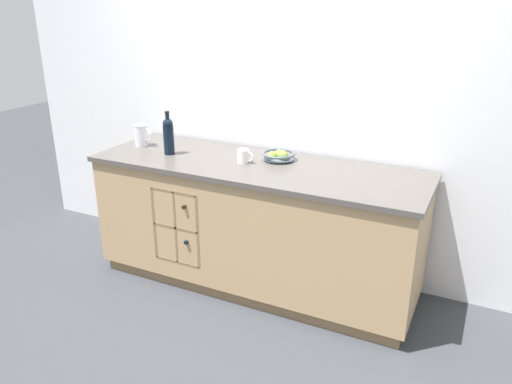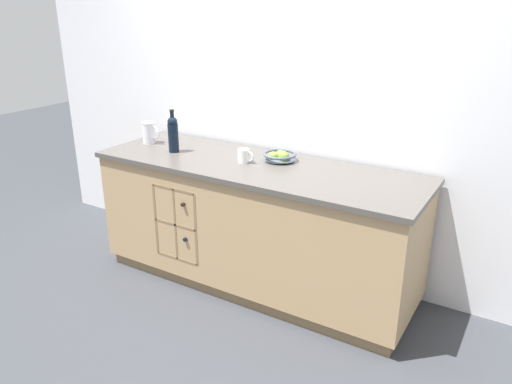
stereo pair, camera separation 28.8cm
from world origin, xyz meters
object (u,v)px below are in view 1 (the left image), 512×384
fruit_bowl (279,155)px  ceramic_mug (244,156)px  standing_wine_bottle (168,135)px  white_pitcher (141,135)px

fruit_bowl → ceramic_mug: ceramic_mug is taller
ceramic_mug → standing_wine_bottle: (-0.58, -0.05, 0.09)m
fruit_bowl → white_pitcher: bearing=-173.8°
fruit_bowl → white_pitcher: 1.10m
fruit_bowl → standing_wine_bottle: (-0.77, -0.20, 0.10)m
white_pitcher → ceramic_mug: 0.90m
fruit_bowl → standing_wine_bottle: standing_wine_bottle is taller
ceramic_mug → fruit_bowl: bearing=39.5°
white_pitcher → standing_wine_bottle: 0.33m
ceramic_mug → white_pitcher: bearing=177.5°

